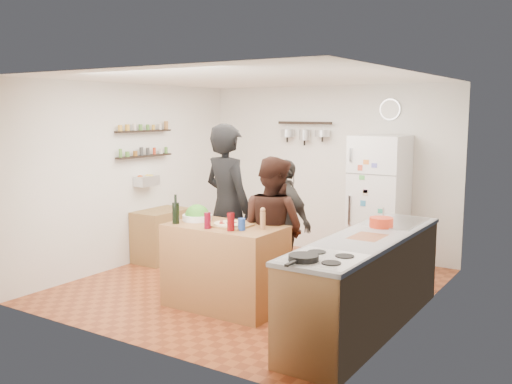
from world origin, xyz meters
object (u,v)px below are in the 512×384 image
Objects in this scene: counter_run at (366,284)px; prep_island at (225,266)px; person_left at (228,207)px; wall_clock at (390,109)px; pepper_mill at (263,221)px; red_bowl at (381,222)px; side_table at (162,235)px; salt_canister at (242,224)px; person_center at (273,230)px; wine_bottle at (176,213)px; skillet at (304,258)px; person_back at (285,223)px; fridge at (379,201)px; salad_bowl at (197,218)px.

prep_island is at bearing -170.78° from counter_run.
wall_clock is at bearing -101.26° from person_left.
pepper_mill reaches higher than red_bowl.
prep_island is at bearing -30.00° from side_table.
person_center is at bearing 86.78° from salt_canister.
prep_island is 4.17× the size of wall_clock.
wall_clock is at bearing -88.46° from person_center.
wine_bottle reaches higher than prep_island.
skillet reaches higher than prep_island.
side_table is (-1.54, 0.53, -0.63)m from person_left.
person_left is 1.28× the size of person_back.
pepper_mill is 1.22m from counter_run.
wall_clock is (-0.65, 3.75, 1.21)m from skillet.
salt_canister is at bearing -163.27° from counter_run.
salt_canister is at bearing 149.46° from person_left.
fridge is 6.00× the size of wall_clock.
prep_island is 0.71m from pepper_mill.
salad_bowl is (-0.42, 0.05, 0.49)m from prep_island.
wine_bottle is 0.81m from salt_canister.
side_table is at bearing 19.86° from person_back.
salt_canister reaches higher than side_table.
wine_bottle is at bearing 84.23° from person_back.
prep_island is 10.12× the size of salt_canister.
person_left is 7.94× the size of skillet.
person_back is at bearing 59.09° from salad_bowl.
counter_run is 3.55m from side_table.
red_bowl reaches higher than counter_run.
salad_bowl is at bearing -115.49° from fridge.
wine_bottle is at bearing -166.99° from counter_run.
prep_island is at bearing -105.00° from wall_clock.
wine_bottle is at bearing -106.50° from salad_bowl.
person_center is at bearing -174.63° from person_left.
person_left is (0.12, 0.80, -0.03)m from wine_bottle.
person_left reaches higher than wine_bottle.
person_center is 0.62× the size of counter_run.
person_center is (0.75, 0.40, -0.12)m from salad_bowl.
wine_bottle is at bearing -153.54° from red_bowl.
wall_clock is (0.00, 0.33, 1.25)m from fridge.
fridge is (0.44, 2.09, 0.08)m from person_center.
red_bowl is (0.05, 1.63, 0.03)m from skillet.
wine_bottle is 0.81m from person_left.
side_table is (-1.92, 1.11, -0.09)m from prep_island.
person_left is 2.28m from fridge.
person_left reaches higher than side_table.
red_bowl is (1.85, 0.18, -0.02)m from person_left.
fridge is (0.47, 2.67, -0.07)m from salt_canister.
wall_clock is (0.32, 2.83, 1.15)m from pepper_mill.
counter_run is at bearing 10.42° from pepper_mill.
skillet is (1.42, -0.87, 0.49)m from prep_island.
counter_run is (1.94, 0.20, -0.49)m from salad_bowl.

